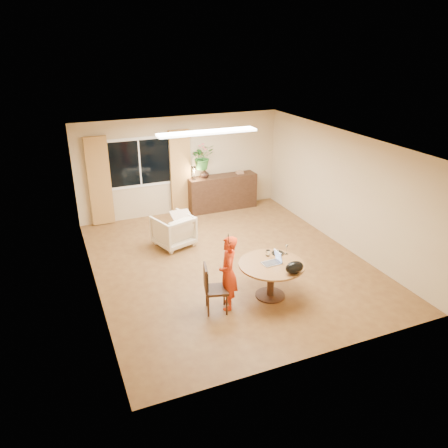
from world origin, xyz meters
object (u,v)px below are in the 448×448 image
at_px(dining_chair, 216,288).
at_px(dining_table, 271,271).
at_px(sideboard, 222,192).
at_px(child, 228,273).
at_px(armchair, 173,230).

bearing_deg(dining_chair, dining_table, 17.56).
xyz_separation_m(dining_table, sideboard, (0.89, 4.51, -0.06)).
bearing_deg(sideboard, dining_chair, -113.51).
relative_size(child, sideboard, 0.71).
relative_size(dining_table, dining_chair, 1.34).
distance_m(dining_table, child, 0.87).
xyz_separation_m(dining_chair, armchair, (0.06, 2.83, -0.08)).
bearing_deg(dining_chair, armchair, 103.52).
bearing_deg(dining_table, dining_chair, -177.22).
xyz_separation_m(dining_chair, child, (0.24, 0.04, 0.23)).
distance_m(dining_table, sideboard, 4.60).
height_order(dining_table, child, child).
relative_size(dining_table, sideboard, 0.62).
bearing_deg(child, dining_chair, -61.46).
bearing_deg(dining_chair, child, 23.78).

